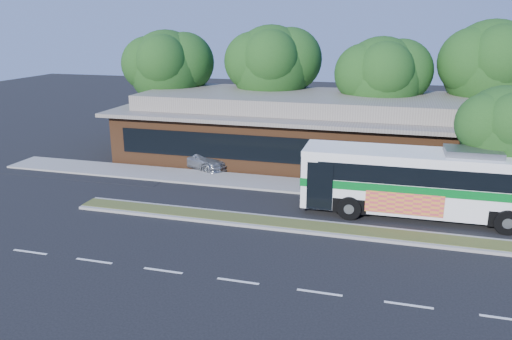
# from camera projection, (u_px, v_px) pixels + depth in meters

# --- Properties ---
(ground) EXTENTS (120.00, 120.00, 0.00)m
(ground) POSITION_uv_depth(u_px,v_px,m) (337.00, 236.00, 22.10)
(ground) COLOR black
(ground) RESTS_ON ground
(median_strip) EXTENTS (26.00, 1.10, 0.15)m
(median_strip) POSITION_uv_depth(u_px,v_px,m) (338.00, 229.00, 22.63)
(median_strip) COLOR #444C20
(median_strip) RESTS_ON ground
(sidewalk) EXTENTS (44.00, 2.60, 0.12)m
(sidewalk) POSITION_uv_depth(u_px,v_px,m) (350.00, 190.00, 27.99)
(sidewalk) COLOR gray
(sidewalk) RESTS_ON ground
(parking_lot) EXTENTS (14.00, 12.00, 0.01)m
(parking_lot) POSITION_uv_depth(u_px,v_px,m) (103.00, 154.00, 35.97)
(parking_lot) COLOR black
(parking_lot) RESTS_ON ground
(plaza_building) EXTENTS (33.20, 11.20, 4.45)m
(plaza_building) POSITION_uv_depth(u_px,v_px,m) (361.00, 131.00, 33.49)
(plaza_building) COLOR brown
(plaza_building) RESTS_ON ground
(tree_bg_a) EXTENTS (6.47, 5.80, 8.63)m
(tree_bg_a) POSITION_uv_depth(u_px,v_px,m) (173.00, 67.00, 38.18)
(tree_bg_a) COLOR black
(tree_bg_a) RESTS_ON ground
(tree_bg_b) EXTENTS (6.69, 6.00, 9.00)m
(tree_bg_b) POSITION_uv_depth(u_px,v_px,m) (277.00, 64.00, 36.96)
(tree_bg_b) COLOR black
(tree_bg_b) RESTS_ON ground
(tree_bg_c) EXTENTS (6.24, 5.60, 8.26)m
(tree_bg_c) POSITION_uv_depth(u_px,v_px,m) (387.00, 76.00, 34.13)
(tree_bg_c) COLOR black
(tree_bg_c) RESTS_ON ground
(tree_bg_d) EXTENTS (6.91, 6.20, 9.37)m
(tree_bg_d) POSITION_uv_depth(u_px,v_px,m) (498.00, 65.00, 33.02)
(tree_bg_d) COLOR black
(tree_bg_d) RESTS_ON ground
(transit_bus) EXTENTS (12.57, 3.09, 3.51)m
(transit_bus) POSITION_uv_depth(u_px,v_px,m) (436.00, 179.00, 23.73)
(transit_bus) COLOR white
(transit_bus) RESTS_ON ground
(sedan) EXTENTS (4.87, 3.49, 1.31)m
(sedan) POSITION_uv_depth(u_px,v_px,m) (199.00, 158.00, 32.49)
(sedan) COLOR #AAADB1
(sedan) RESTS_ON ground
(sidewalk_tree) EXTENTS (4.51, 4.05, 6.27)m
(sidewalk_tree) POSITION_uv_depth(u_px,v_px,m) (509.00, 126.00, 23.95)
(sidewalk_tree) COLOR black
(sidewalk_tree) RESTS_ON ground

